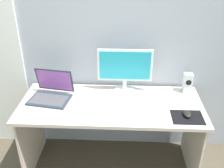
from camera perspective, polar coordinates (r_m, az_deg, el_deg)
The scene contains 9 objects.
ground_plane at distance 2.71m, azimuth -0.19°, elevation -16.99°, with size 8.00×8.00×0.00m, color #4A4033.
wall_back at distance 2.38m, azimuth 0.22°, elevation 11.73°, with size 6.00×0.04×2.50m, color #A2A8B6.
desk at distance 2.34m, azimuth -0.22°, elevation -7.02°, with size 1.57×0.66×0.71m.
monitor at distance 2.37m, azimuth 2.81°, elevation 3.45°, with size 0.49×0.14×0.40m.
speaker_right at distance 2.50m, azimuth 16.05°, elevation 0.25°, with size 0.08×0.08×0.18m.
laptop at distance 2.38m, azimuth -13.04°, elevation -1.91°, with size 0.39×0.34×0.24m.
keyboard_external at distance 2.11m, azimuth 1.37°, elevation -6.75°, with size 0.39×0.12×0.01m, color white.
mousepad at distance 2.18m, azimuth 16.01°, elevation -6.93°, with size 0.25×0.20×0.00m, color black.
mouse at distance 2.18m, azimuth 15.98°, elevation -6.23°, with size 0.06×0.10×0.04m, color black.
Camera 1 is at (0.10, -1.91, 1.92)m, focal length 42.20 mm.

